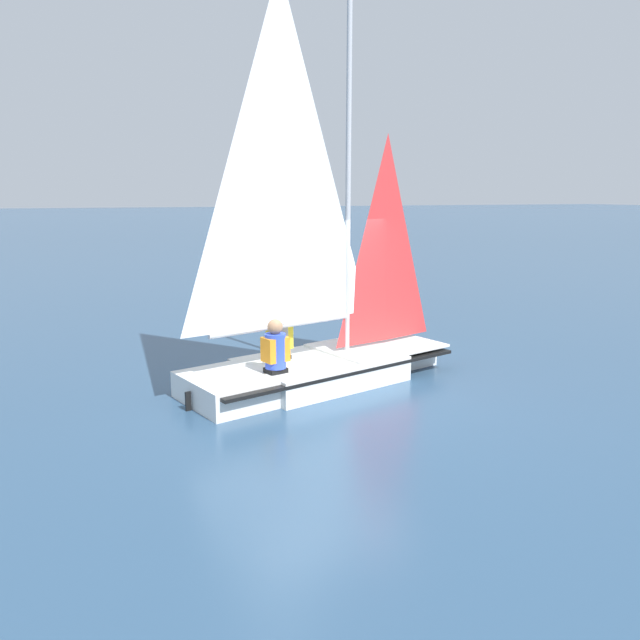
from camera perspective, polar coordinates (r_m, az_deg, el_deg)
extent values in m
plane|color=#2D4C6B|center=(9.85, 0.00, -5.62)|extent=(260.00, 260.00, 0.00)
cube|color=white|center=(9.80, 0.00, -4.55)|extent=(2.74, 2.22, 0.38)
cube|color=white|center=(10.86, 7.13, -3.03)|extent=(1.20, 1.13, 0.38)
cube|color=white|center=(8.92, -8.73, -6.30)|extent=(1.34, 1.60, 0.38)
cube|color=black|center=(9.76, 0.00, -3.85)|extent=(4.53, 2.76, 0.05)
cube|color=silver|center=(10.48, 5.20, -2.33)|extent=(2.29, 1.97, 0.04)
cylinder|color=#B7B7BC|center=(9.75, 2.60, 13.22)|extent=(0.08, 0.08, 5.62)
cylinder|color=#B7B7BC|center=(9.22, -3.37, -0.51)|extent=(2.36, 0.75, 0.07)
pyramid|color=white|center=(9.04, -3.56, 14.96)|extent=(2.24, 0.70, 4.87)
pyramid|color=red|center=(10.31, 6.06, 7.33)|extent=(1.42, 0.46, 3.35)
cube|color=black|center=(8.71, -11.96, -7.28)|extent=(0.09, 0.05, 0.27)
cube|color=black|center=(9.73, -3.68, -4.46)|extent=(0.34, 0.31, 0.45)
cylinder|color=gray|center=(9.61, -3.72, -1.74)|extent=(0.37, 0.37, 0.50)
cube|color=yellow|center=(9.60, -3.72, -1.59)|extent=(0.40, 0.34, 0.35)
sphere|color=brown|center=(9.53, -3.75, 0.31)|extent=(0.22, 0.22, 0.22)
cylinder|color=white|center=(9.52, -3.75, 0.79)|extent=(0.26, 0.26, 0.06)
cube|color=black|center=(9.02, -4.05, -5.75)|extent=(0.34, 0.31, 0.45)
cylinder|color=blue|center=(8.89, -4.10, -2.83)|extent=(0.37, 0.37, 0.50)
cube|color=orange|center=(8.88, -4.10, -2.67)|extent=(0.40, 0.34, 0.35)
sphere|color=#A87A56|center=(8.81, -4.13, -0.63)|extent=(0.22, 0.22, 0.22)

